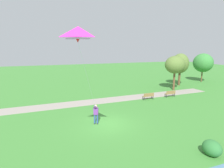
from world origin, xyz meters
TOP-DOWN VIEW (x-y plane):
  - ground_plane at (0.00, 0.00)m, footprint 120.00×120.00m
  - walkway_path at (-7.11, 2.00)m, footprint 3.49×32.06m
  - person_kite_flyer at (-0.40, -0.87)m, footprint 0.63×0.51m
  - flying_kite at (3.78, -2.90)m, footprint 4.36×2.66m
  - park_bench_near_walkway at (-5.63, 7.55)m, footprint 0.49×1.51m
  - park_bench_far_walkway at (-5.75, 11.05)m, footprint 0.49×1.51m
  - tree_horizon_far at (-9.10, 14.22)m, footprint 3.02×3.07m
  - tree_treeline_right at (-13.26, 24.12)m, footprint 3.98×3.36m
  - tree_lakeside_near at (-11.89, 17.56)m, footprint 2.89×2.88m
  - lakeside_shrub at (6.84, 4.63)m, footprint 1.24×1.03m

SIDE VIEW (x-z plane):
  - ground_plane at x=0.00m, z-range 0.00..0.00m
  - walkway_path at x=-7.11m, z-range 0.00..0.02m
  - lakeside_shrub at x=6.84m, z-range 0.00..1.01m
  - park_bench_near_walkway at x=-5.63m, z-range 0.07..0.95m
  - park_bench_far_walkway at x=-5.75m, z-range 0.07..0.95m
  - person_kite_flyer at x=-0.40m, z-range 0.13..1.96m
  - tree_treeline_right at x=-13.26m, z-range 0.95..6.47m
  - tree_lakeside_near at x=-11.89m, z-range 1.06..6.70m
  - tree_horizon_far at x=-9.10m, z-range 1.29..6.68m
  - flying_kite at x=3.78m, z-range 4.32..10.33m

